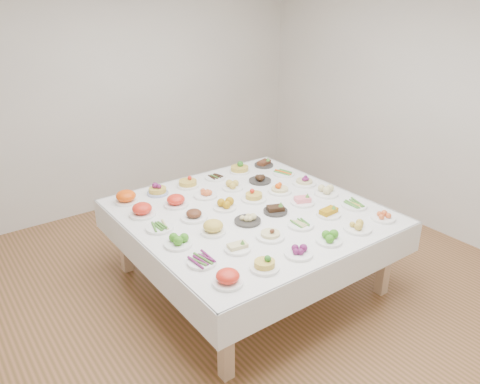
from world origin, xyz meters
TOP-DOWN VIEW (x-y plane):
  - room_envelope at (0.00, 0.00)m, footprint 5.02×5.02m
  - display_table at (0.12, 0.10)m, footprint 2.12×2.12m
  - dish_0 at (-0.69, -0.72)m, footprint 0.22×0.22m
  - dish_1 at (-0.37, -0.73)m, footprint 0.21×0.21m
  - dish_2 at (-0.05, -0.73)m, footprint 0.21×0.21m
  - dish_3 at (0.28, -0.72)m, footprint 0.21×0.21m
  - dish_4 at (0.62, -0.72)m, footprint 0.23×0.23m
  - dish_5 at (0.95, -0.72)m, footprint 0.21×0.21m
  - dish_6 at (-0.69, -0.40)m, footprint 0.21×0.21m
  - dish_7 at (-0.37, -0.40)m, footprint 0.20×0.20m
  - dish_8 at (-0.05, -0.40)m, footprint 0.23×0.23m
  - dish_9 at (0.29, -0.39)m, footprint 0.22×0.22m
  - dish_10 at (0.62, -0.39)m, footprint 0.21×0.21m
  - dish_11 at (0.94, -0.40)m, footprint 0.23×0.23m
  - dish_12 at (-0.70, -0.07)m, footprint 0.22×0.22m
  - dish_13 at (-0.37, -0.06)m, footprint 0.21×0.21m
  - dish_14 at (-0.03, -0.07)m, footprint 0.23×0.23m
  - dish_15 at (0.28, -0.07)m, footprint 0.21×0.21m
  - dish_16 at (0.61, -0.07)m, footprint 0.22×0.22m
  - dish_17 at (0.93, -0.06)m, footprint 0.23×0.23m
  - dish_18 at (-0.69, 0.26)m, footprint 0.23×0.23m
  - dish_19 at (-0.37, 0.25)m, footprint 0.23×0.23m
  - dish_20 at (-0.04, 0.26)m, footprint 0.21×0.21m
  - dish_21 at (0.29, 0.26)m, footprint 0.26×0.25m
  - dish_22 at (0.61, 0.25)m, footprint 0.24×0.24m
  - dish_23 at (0.94, 0.26)m, footprint 0.24×0.24m
  - dish_24 at (-0.70, 0.58)m, footprint 0.25×0.25m
  - dish_25 at (-0.36, 0.58)m, footprint 0.22×0.22m
  - dish_26 at (-0.03, 0.59)m, footprint 0.22×0.22m
  - dish_27 at (0.28, 0.59)m, footprint 0.20×0.20m
  - dish_28 at (0.62, 0.58)m, footprint 0.23×0.23m
  - dish_29 at (0.95, 0.58)m, footprint 0.23×0.22m
  - dish_30 at (-0.70, 0.91)m, footprint 0.23×0.23m
  - dish_31 at (-0.38, 0.92)m, footprint 0.20×0.20m
  - dish_32 at (-0.05, 0.91)m, footprint 0.22×0.21m
  - dish_33 at (0.29, 0.92)m, footprint 0.21×0.21m
  - dish_34 at (0.61, 0.92)m, footprint 0.22×0.21m
  - dish_35 at (0.95, 0.92)m, footprint 0.21×0.21m

SIDE VIEW (x-z plane):
  - display_table at x=0.12m, z-range 0.31..1.06m
  - dish_33 at x=0.29m, z-range 0.74..0.79m
  - dish_9 at x=0.29m, z-range 0.74..0.79m
  - dish_11 at x=0.94m, z-range 0.75..0.80m
  - dish_6 at x=-0.69m, z-range 0.75..0.80m
  - dish_18 at x=-0.69m, z-range 0.75..0.80m
  - dish_29 at x=0.95m, z-range 0.75..0.80m
  - dish_7 at x=-0.37m, z-range 0.74..0.82m
  - dish_26 at x=-0.03m, z-range 0.74..0.83m
  - dish_2 at x=-0.05m, z-range 0.74..0.83m
  - dish_5 at x=0.95m, z-range 0.74..0.83m
  - dish_14 at x=-0.03m, z-range 0.74..0.83m
  - dish_4 at x=0.62m, z-range 0.74..0.83m
  - dish_10 at x=0.62m, z-range 0.74..0.83m
  - dish_35 at x=0.95m, z-range 0.74..0.84m
  - dish_16 at x=0.61m, z-range 0.74..0.84m
  - dish_3 at x=0.28m, z-range 0.74..0.84m
  - dish_15 at x=0.28m, z-range 0.74..0.84m
  - dish_28 at x=0.62m, z-range 0.74..0.84m
  - dish_27 at x=0.28m, z-range 0.75..0.84m
  - dish_20 at x=-0.04m, z-range 0.75..0.84m
  - dish_1 at x=-0.37m, z-range 0.74..0.85m
  - dish_12 at x=-0.70m, z-range 0.75..0.85m
  - dish_17 at x=0.93m, z-range 0.75..0.85m
  - dish_19 at x=-0.37m, z-range 0.74..0.86m
  - dish_13 at x=-0.37m, z-range 0.74..0.86m
  - dish_8 at x=-0.05m, z-range 0.74..0.86m
  - dish_25 at x=-0.36m, z-range 0.74..0.86m
  - dish_23 at x=0.94m, z-range 0.75..0.87m
  - dish_31 at x=-0.38m, z-range 0.75..0.88m
  - dish_32 at x=-0.05m, z-range 0.75..0.88m
  - dish_0 at x=-0.69m, z-range 0.75..0.88m
  - dish_22 at x=0.61m, z-range 0.75..0.88m
  - dish_30 at x=-0.70m, z-range 0.75..0.88m
  - dish_34 at x=0.61m, z-range 0.75..0.89m
  - dish_24 at x=-0.70m, z-range 0.75..0.89m
  - dish_21 at x=0.29m, z-range 0.75..0.90m
  - room_envelope at x=0.00m, z-range 0.43..3.24m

